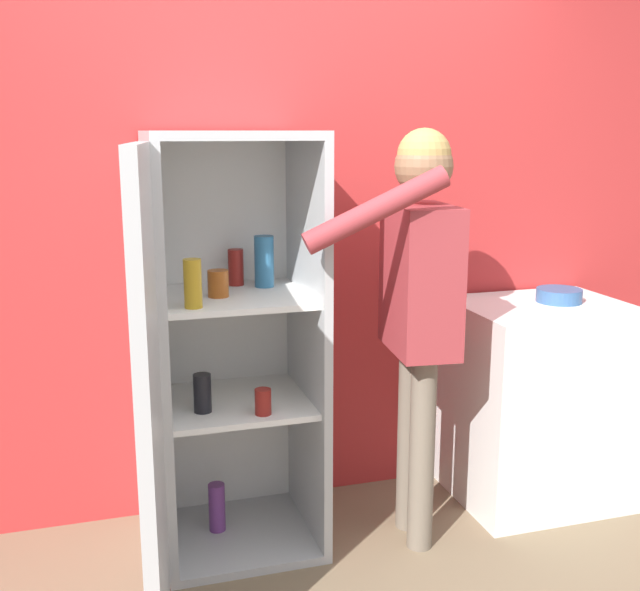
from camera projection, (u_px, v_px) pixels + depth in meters
wall_back at (275, 229)px, 3.33m from camera, size 7.00×0.06×2.55m
refrigerator at (216, 355)px, 2.91m from camera, size 0.76×1.24×1.70m
person at (418, 284)px, 2.98m from camera, size 0.68×0.54×1.72m
counter at (539, 401)px, 3.49m from camera, size 0.77×0.62×0.93m
bowl at (559, 295)px, 3.43m from camera, size 0.21×0.21×0.06m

